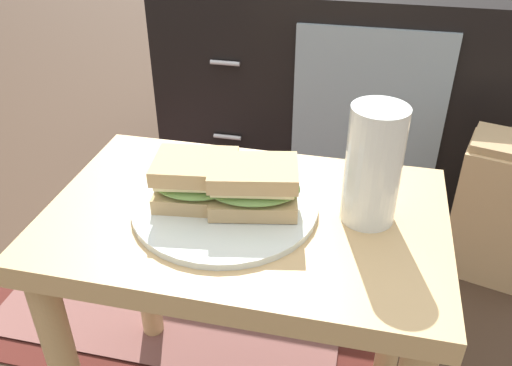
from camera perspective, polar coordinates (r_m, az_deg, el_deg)
The scene contains 8 objects.
side_table at distance 0.81m, azimuth -1.07°, elevation -8.30°, with size 0.56×0.36×0.46m.
tv_cabinet at distance 1.66m, azimuth 7.96°, elevation 10.71°, with size 0.96×0.46×0.58m.
area_rug at distance 1.33m, azimuth -7.55°, elevation -10.21°, with size 0.93×0.63×0.01m.
plate at distance 0.76m, azimuth -3.34°, elevation -2.55°, with size 0.26×0.26×0.01m, color silver.
sandwich_front at distance 0.75m, azimuth -6.40°, elevation 0.33°, with size 0.13×0.11×0.07m.
sandwich_back at distance 0.72m, azimuth -0.36°, elevation -0.56°, with size 0.14×0.11×0.07m.
beer_glass at distance 0.72m, azimuth 12.35°, elevation 1.50°, with size 0.07×0.07×0.17m.
paper_bag at distance 1.37m, azimuth 24.60°, elevation -2.61°, with size 0.23×0.19×0.36m.
Camera 1 is at (0.15, -0.59, 0.90)m, focal length 37.52 mm.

